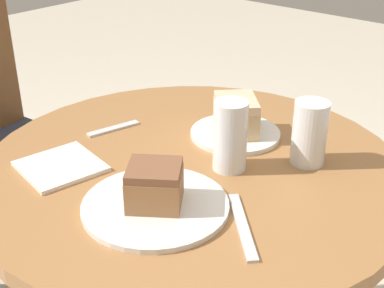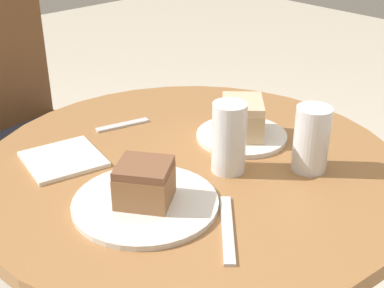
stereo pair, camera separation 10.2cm
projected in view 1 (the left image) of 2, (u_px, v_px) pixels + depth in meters
The scene contains 11 objects.
table at pixel (192, 232), 1.12m from camera, with size 0.83×0.83×0.71m.
chair at pixel (2, 150), 1.59m from camera, with size 0.44×0.48×0.89m.
plate_near at pixel (155, 206), 0.90m from camera, with size 0.25×0.25×0.01m.
plate_far at pixel (235, 134), 1.15m from camera, with size 0.19×0.19×0.01m.
cake_slice_near at pixel (155, 185), 0.88m from camera, with size 0.12×0.12×0.07m.
cake_slice_far at pixel (236, 115), 1.13m from camera, with size 0.13×0.13×0.08m.
glass_lemonade at pixel (230, 140), 1.00m from camera, with size 0.06×0.06×0.14m.
glass_water at pixel (309, 137), 1.02m from camera, with size 0.07×0.07×0.13m.
napkin_stack at pixel (61, 166), 1.02m from camera, with size 0.16×0.16×0.01m.
fork at pixel (242, 225), 0.85m from camera, with size 0.14×0.14×0.00m.
spoon at pixel (114, 128), 1.18m from camera, with size 0.12×0.05×0.00m.
Camera 1 is at (-0.69, -0.59, 1.22)m, focal length 50.00 mm.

